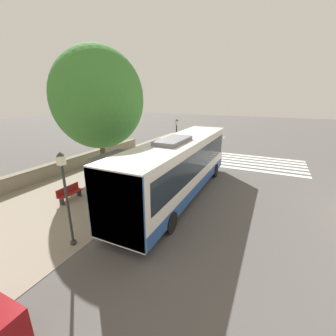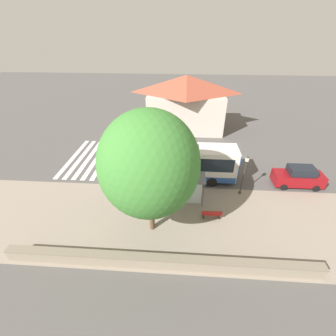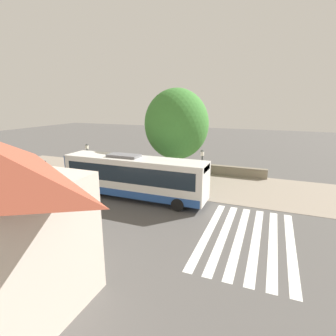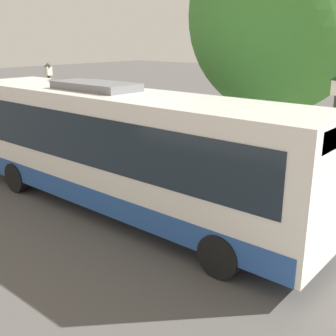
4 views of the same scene
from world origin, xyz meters
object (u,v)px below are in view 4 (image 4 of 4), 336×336
at_px(bus, 119,148).
at_px(street_lamp_far, 51,103).
at_px(shade_tree, 278,15).
at_px(street_lamp_near, 331,143).
at_px(pedestrian, 298,202).
at_px(bus_shelter, 164,117).
at_px(bench, 160,143).

bearing_deg(bus, street_lamp_far, -108.42).
distance_m(street_lamp_far, shade_tree, 9.54).
bearing_deg(shade_tree, street_lamp_near, 41.22).
relative_size(street_lamp_far, shade_tree, 0.43).
bearing_deg(shade_tree, bus, -10.21).
distance_m(bus, pedestrian, 5.12).
height_order(bus_shelter, street_lamp_near, street_lamp_near).
xyz_separation_m(bus_shelter, bench, (-1.92, -1.95, -1.65)).
bearing_deg(bus_shelter, pedestrian, 71.67).
bearing_deg(bus_shelter, street_lamp_far, -72.85).
height_order(bench, street_lamp_near, street_lamp_near).
xyz_separation_m(bus, bus_shelter, (-3.62, -1.42, 0.20)).
distance_m(street_lamp_near, street_lamp_far, 11.49).
bearing_deg(pedestrian, bus, -71.95).
relative_size(bus, bus_shelter, 4.25).
distance_m(street_lamp_near, shade_tree, 6.78).
xyz_separation_m(street_lamp_far, shade_tree, (-4.76, 7.56, 3.35)).
distance_m(pedestrian, bench, 9.10).
relative_size(bus_shelter, shade_tree, 0.31).
bearing_deg(bench, pedestrian, 64.01).
height_order(bus_shelter, pedestrian, bus_shelter).
xyz_separation_m(bus_shelter, street_lamp_near, (1.23, 6.57, 0.32)).
xyz_separation_m(bus_shelter, street_lamp_far, (1.51, -4.91, 0.24)).
distance_m(bench, street_lamp_near, 9.30).
xyz_separation_m(street_lamp_near, street_lamp_far, (0.29, -11.48, -0.08)).
height_order(bus, pedestrian, bus).
height_order(pedestrian, street_lamp_near, street_lamp_near).
distance_m(bus, street_lamp_near, 5.71).
xyz_separation_m(pedestrian, shade_tree, (-5.30, -3.56, 4.69)).
height_order(bench, shade_tree, shade_tree).
distance_m(bus_shelter, street_lamp_near, 6.69).
bearing_deg(bench, street_lamp_near, 69.72).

